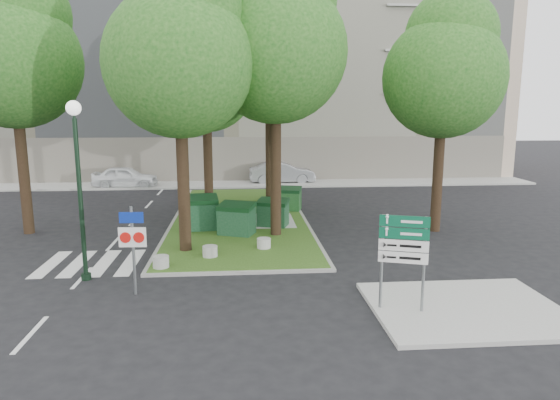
{
  "coord_description": "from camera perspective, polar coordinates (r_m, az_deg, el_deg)",
  "views": [
    {
      "loc": [
        0.54,
        -15.55,
        5.37
      ],
      "look_at": [
        1.99,
        2.2,
        2.0
      ],
      "focal_mm": 32.0,
      "sensor_mm": 36.0,
      "label": 1
    }
  ],
  "objects": [
    {
      "name": "bollard_mid",
      "position": [
        17.91,
        -8.0,
        -5.81
      ],
      "size": [
        0.52,
        0.52,
        0.37
      ],
      "primitive_type": "cylinder",
      "color": "#9F9F9A",
      "rests_on": "median_island"
    },
    {
      "name": "bollard_right",
      "position": [
        18.77,
        -1.86,
        -4.95
      ],
      "size": [
        0.52,
        0.52,
        0.37
      ],
      "primitive_type": "cylinder",
      "color": "#AAAAA5",
      "rests_on": "median_island"
    },
    {
      "name": "tree_street_right",
      "position": [
        22.37,
        18.42,
        14.32
      ],
      "size": [
        5.0,
        5.0,
        10.06
      ],
      "color": "black",
      "rests_on": "ground"
    },
    {
      "name": "dumpster_d",
      "position": [
        25.51,
        0.96,
        0.15
      ],
      "size": [
        1.48,
        1.22,
        1.19
      ],
      "rotation": [
        0.0,
        0.0,
        -0.28
      ],
      "color": "#144317",
      "rests_on": "median_island"
    },
    {
      "name": "tree_median_far",
      "position": [
        27.82,
        -1.07,
        16.8
      ],
      "size": [
        5.8,
        5.8,
        11.93
      ],
      "color": "black",
      "rests_on": "ground"
    },
    {
      "name": "car_silver",
      "position": [
        35.05,
        0.23,
        3.14
      ],
      "size": [
        4.62,
        1.76,
        1.5
      ],
      "primitive_type": "imported",
      "rotation": [
        0.0,
        0.0,
        1.61
      ],
      "color": "gray",
      "rests_on": "ground"
    },
    {
      "name": "tree_median_near_left",
      "position": [
        18.32,
        -11.22,
        16.62
      ],
      "size": [
        5.2,
        5.2,
        10.53
      ],
      "color": "black",
      "rests_on": "ground"
    },
    {
      "name": "car_white",
      "position": [
        34.72,
        -17.27,
        2.53
      ],
      "size": [
        4.25,
        1.77,
        1.44
      ],
      "primitive_type": "imported",
      "rotation": [
        0.0,
        0.0,
        1.56
      ],
      "color": "white",
      "rests_on": "ground"
    },
    {
      "name": "tree_median_near_right",
      "position": [
        20.34,
        -0.26,
        18.1
      ],
      "size": [
        5.6,
        5.6,
        11.46
      ],
      "color": "black",
      "rests_on": "ground"
    },
    {
      "name": "dumpster_b",
      "position": [
        20.75,
        -4.99,
        -2.16
      ],
      "size": [
        1.7,
        1.46,
        1.34
      ],
      "rotation": [
        0.0,
        0.0,
        -0.38
      ],
      "color": "#10371C",
      "rests_on": "median_island"
    },
    {
      "name": "street_lamp",
      "position": [
        16.23,
        -22.07,
        3.23
      ],
      "size": [
        0.44,
        0.44,
        5.53
      ],
      "color": "black",
      "rests_on": "ground"
    },
    {
      "name": "directional_sign",
      "position": [
        13.23,
        13.92,
        -5.31
      ],
      "size": [
        1.21,
        0.43,
        2.51
      ],
      "rotation": [
        0.0,
        0.0,
        -0.32
      ],
      "color": "slate",
      "rests_on": "sidewalk_corner"
    },
    {
      "name": "tree_street_left",
      "position": [
        23.5,
        -28.07,
        15.07
      ],
      "size": [
        5.4,
        5.4,
        11.0
      ],
      "color": "black",
      "rests_on": "ground"
    },
    {
      "name": "ground",
      "position": [
        16.46,
        -6.35,
        -8.4
      ],
      "size": [
        120.0,
        120.0,
        0.0
      ],
      "primitive_type": "plane",
      "color": "black",
      "rests_on": "ground"
    },
    {
      "name": "apartment_building",
      "position": [
        41.64,
        -5.56,
        14.29
      ],
      "size": [
        41.0,
        12.0,
        16.0
      ],
      "primitive_type": "cube",
      "color": "#C5AC94",
      "rests_on": "ground"
    },
    {
      "name": "traffic_sign_pole",
      "position": [
        14.78,
        -16.48,
        -4.25
      ],
      "size": [
        0.78,
        0.09,
        2.6
      ],
      "rotation": [
        0.0,
        0.0,
        -0.05
      ],
      "color": "slate",
      "rests_on": "ground"
    },
    {
      "name": "building_sidewalk",
      "position": [
        34.47,
        -5.5,
        1.8
      ],
      "size": [
        42.0,
        3.0,
        0.12
      ],
      "primitive_type": "cube",
      "color": "#999993",
      "rests_on": "ground"
    },
    {
      "name": "bollard_left",
      "position": [
        17.03,
        -13.45,
        -6.87
      ],
      "size": [
        0.53,
        0.53,
        0.38
      ],
      "primitive_type": "cylinder",
      "color": "#9D9E99",
      "rests_on": "median_island"
    },
    {
      "name": "tree_median_mid",
      "position": [
        24.7,
        -8.27,
        14.34
      ],
      "size": [
        4.8,
        4.8,
        9.99
      ],
      "color": "black",
      "rests_on": "ground"
    },
    {
      "name": "sidewalk_corner",
      "position": [
        14.45,
        20.51,
        -11.55
      ],
      "size": [
        5.0,
        4.0,
        0.12
      ],
      "primitive_type": "cube",
      "color": "#999993",
      "rests_on": "ground"
    },
    {
      "name": "median_kerb",
      "position": [
        24.14,
        -4.64,
        -2.05
      ],
      "size": [
        6.3,
        16.3,
        0.1
      ],
      "primitive_type": "cube",
      "color": "gray",
      "rests_on": "ground"
    },
    {
      "name": "dumpster_a",
      "position": [
        21.79,
        -9.19,
        -1.45
      ],
      "size": [
        1.72,
        1.3,
        1.48
      ],
      "rotation": [
        0.0,
        0.0,
        0.13
      ],
      "color": "#103B1F",
      "rests_on": "median_island"
    },
    {
      "name": "median_island",
      "position": [
        24.14,
        -4.64,
        -2.03
      ],
      "size": [
        6.0,
        16.0,
        0.12
      ],
      "primitive_type": "cube",
      "color": "#254714",
      "rests_on": "ground"
    },
    {
      "name": "zebra_crossing",
      "position": [
        18.38,
        -18.07,
        -6.8
      ],
      "size": [
        5.0,
        3.0,
        0.01
      ],
      "primitive_type": "cube",
      "color": "silver",
      "rests_on": "ground"
    },
    {
      "name": "dumpster_c",
      "position": [
        22.1,
        -0.82,
        -1.46
      ],
      "size": [
        1.55,
        1.3,
        1.23
      ],
      "rotation": [
        0.0,
        0.0,
        -0.33
      ],
      "color": "#10371C",
      "rests_on": "median_island"
    },
    {
      "name": "litter_bin",
      "position": [
        25.76,
        1.36,
        -0.28
      ],
      "size": [
        0.39,
        0.39,
        0.68
      ],
      "primitive_type": "cylinder",
      "color": "gold",
      "rests_on": "median_island"
    }
  ]
}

